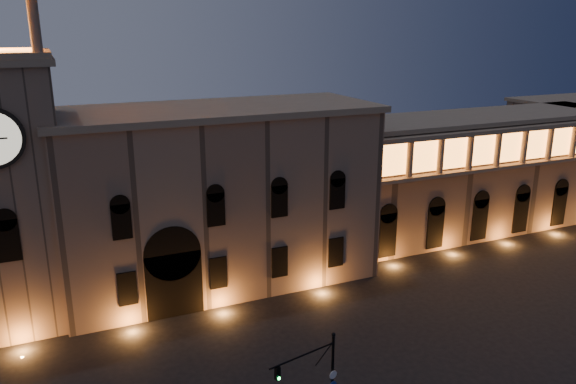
# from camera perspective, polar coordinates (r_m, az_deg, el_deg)

# --- Properties ---
(government_building) EXTENTS (30.80, 12.80, 17.60)m
(government_building) POSITION_cam_1_polar(r_m,az_deg,el_deg) (55.52, -7.17, -0.48)
(government_building) COLOR #79614F
(government_building) RESTS_ON ground
(clock_tower) EXTENTS (9.80, 9.80, 32.40)m
(clock_tower) POSITION_cam_1_polar(r_m,az_deg,el_deg) (51.73, -26.93, 0.86)
(clock_tower) COLOR #79614F
(clock_tower) RESTS_ON ground
(colonnade_wing) EXTENTS (40.60, 11.50, 14.50)m
(colonnade_wing) POSITION_cam_1_polar(r_m,az_deg,el_deg) (74.19, 18.48, 1.96)
(colonnade_wing) COLOR brown
(colonnade_wing) RESTS_ON ground
(traffic_light) EXTENTS (4.92, 1.37, 6.88)m
(traffic_light) POSITION_cam_1_polar(r_m,az_deg,el_deg) (36.71, 3.47, -18.85)
(traffic_light) COLOR black
(traffic_light) RESTS_ON ground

